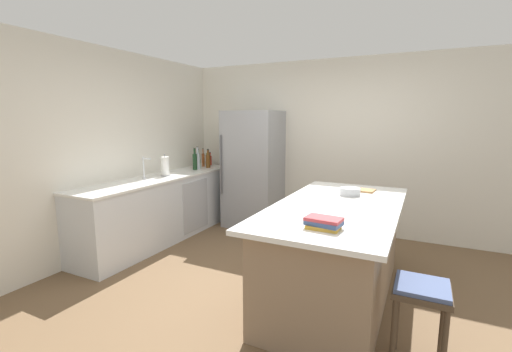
% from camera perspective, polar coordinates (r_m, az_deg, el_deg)
% --- Properties ---
extents(ground_plane, '(7.20, 7.20, 0.00)m').
position_cam_1_polar(ground_plane, '(3.67, 3.78, -18.46)').
color(ground_plane, brown).
extents(wall_rear, '(6.00, 0.10, 2.60)m').
position_cam_1_polar(wall_rear, '(5.41, 13.15, 4.78)').
color(wall_rear, silver).
rests_on(wall_rear, ground_plane).
extents(wall_left, '(0.10, 6.00, 2.60)m').
position_cam_1_polar(wall_left, '(4.77, -24.42, 3.59)').
color(wall_left, silver).
rests_on(wall_left, ground_plane).
extents(counter_run_left, '(0.64, 2.81, 0.91)m').
position_cam_1_polar(counter_run_left, '(5.14, -15.06, -5.06)').
color(counter_run_left, silver).
rests_on(counter_run_left, ground_plane).
extents(kitchen_island, '(1.09, 2.20, 0.93)m').
position_cam_1_polar(kitchen_island, '(3.43, 13.06, -12.11)').
color(kitchen_island, '#8E755B').
rests_on(kitchen_island, ground_plane).
extents(refrigerator, '(0.83, 0.72, 1.84)m').
position_cam_1_polar(refrigerator, '(5.50, -0.46, 1.12)').
color(refrigerator, '#93969B').
rests_on(refrigerator, ground_plane).
extents(bar_stool, '(0.36, 0.36, 0.62)m').
position_cam_1_polar(bar_stool, '(2.71, 25.69, -17.97)').
color(bar_stool, '#473828').
rests_on(bar_stool, ground_plane).
extents(sink_faucet, '(0.15, 0.05, 0.30)m').
position_cam_1_polar(sink_faucet, '(4.85, -18.02, 1.33)').
color(sink_faucet, silver).
rests_on(sink_faucet, counter_run_left).
extents(paper_towel_roll, '(0.14, 0.14, 0.31)m').
position_cam_1_polar(paper_towel_roll, '(5.06, -14.83, 1.52)').
color(paper_towel_roll, gray).
rests_on(paper_towel_roll, counter_run_left).
extents(hot_sauce_bottle, '(0.05, 0.05, 0.23)m').
position_cam_1_polar(hot_sauce_bottle, '(6.08, -7.60, 2.64)').
color(hot_sauce_bottle, red).
rests_on(hot_sauce_bottle, counter_run_left).
extents(olive_oil_bottle, '(0.06, 0.06, 0.29)m').
position_cam_1_polar(olive_oil_bottle, '(5.97, -7.98, 2.81)').
color(olive_oil_bottle, olive).
rests_on(olive_oil_bottle, counter_run_left).
extents(vinegar_bottle, '(0.05, 0.05, 0.31)m').
position_cam_1_polar(vinegar_bottle, '(5.93, -8.75, 2.71)').
color(vinegar_bottle, '#994C23').
rests_on(vinegar_bottle, counter_run_left).
extents(whiskey_bottle, '(0.08, 0.08, 0.30)m').
position_cam_1_polar(whiskey_bottle, '(5.76, -7.95, 2.55)').
color(whiskey_bottle, brown).
rests_on(whiskey_bottle, counter_run_left).
extents(gin_bottle, '(0.07, 0.07, 0.32)m').
position_cam_1_polar(gin_bottle, '(5.75, -9.54, 2.55)').
color(gin_bottle, '#8CB79E').
rests_on(gin_bottle, counter_run_left).
extents(soda_bottle, '(0.07, 0.07, 0.37)m').
position_cam_1_polar(soda_bottle, '(5.64, -9.64, 2.61)').
color(soda_bottle, silver).
rests_on(soda_bottle, counter_run_left).
extents(wine_bottle, '(0.07, 0.07, 0.35)m').
position_cam_1_polar(wine_bottle, '(5.56, -10.11, 2.45)').
color(wine_bottle, '#19381E').
rests_on(wine_bottle, counter_run_left).
extents(cookbook_stack, '(0.27, 0.20, 0.08)m').
position_cam_1_polar(cookbook_stack, '(2.57, 11.15, -7.63)').
color(cookbook_stack, gold).
rests_on(cookbook_stack, kitchen_island).
extents(mixing_bowl, '(0.21, 0.21, 0.08)m').
position_cam_1_polar(mixing_bowl, '(3.72, 15.31, -2.51)').
color(mixing_bowl, '#B2B5BA').
rests_on(mixing_bowl, kitchen_island).
extents(cutting_board, '(0.34, 0.22, 0.02)m').
position_cam_1_polar(cutting_board, '(3.99, 16.76, -2.20)').
color(cutting_board, '#9E7042').
rests_on(cutting_board, kitchen_island).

